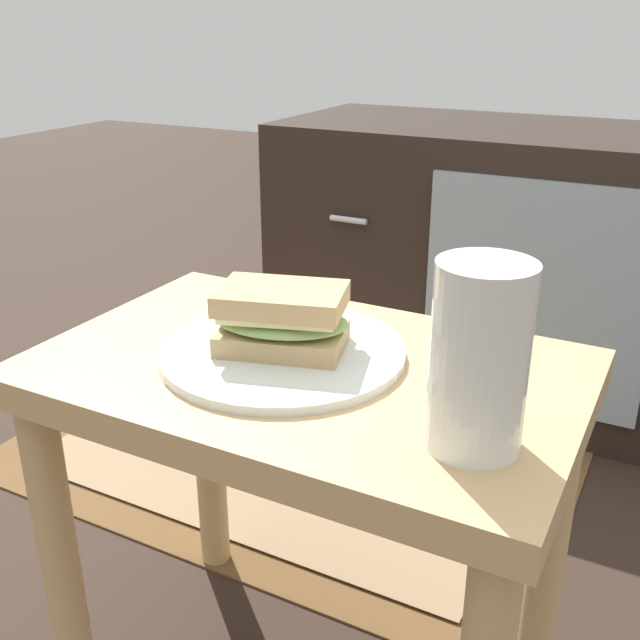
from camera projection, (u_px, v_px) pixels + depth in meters
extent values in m
cube|color=tan|center=(307.00, 377.00, 0.78)|extent=(0.56, 0.36, 0.04)
cylinder|color=tan|center=(60.00, 562.00, 0.85)|extent=(0.04, 0.04, 0.43)
cylinder|color=tan|center=(209.00, 442.00, 1.09)|extent=(0.04, 0.04, 0.43)
cylinder|color=tan|center=(549.00, 545.00, 0.88)|extent=(0.04, 0.04, 0.43)
cube|color=black|center=(502.00, 262.00, 1.63)|extent=(0.96, 0.44, 0.58)
cube|color=#8C9EA8|center=(534.00, 299.00, 1.39)|extent=(0.42, 0.01, 0.44)
cylinder|color=silver|center=(348.00, 220.00, 1.51)|extent=(0.08, 0.01, 0.01)
cylinder|color=silver|center=(347.00, 320.00, 1.59)|extent=(0.08, 0.01, 0.01)
cube|color=brown|center=(299.00, 445.00, 1.47)|extent=(1.04, 0.75, 0.01)
cube|color=#937556|center=(299.00, 443.00, 1.47)|extent=(0.86, 0.61, 0.00)
cylinder|color=silver|center=(283.00, 352.00, 0.78)|extent=(0.26, 0.26, 0.01)
cube|color=tan|center=(282.00, 338.00, 0.78)|extent=(0.15, 0.12, 0.02)
ellipsoid|color=#8CB260|center=(282.00, 321.00, 0.77)|extent=(0.16, 0.12, 0.02)
cube|color=beige|center=(282.00, 311.00, 0.76)|extent=(0.14, 0.11, 0.01)
cube|color=tan|center=(282.00, 299.00, 0.76)|extent=(0.15, 0.12, 0.02)
cylinder|color=silver|center=(479.00, 358.00, 0.59)|extent=(0.08, 0.08, 0.16)
cylinder|color=#B26014|center=(478.00, 368.00, 0.60)|extent=(0.07, 0.07, 0.13)
cylinder|color=white|center=(486.00, 282.00, 0.57)|extent=(0.07, 0.07, 0.01)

